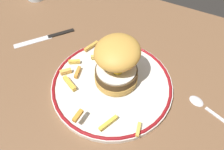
# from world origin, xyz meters

# --- Properties ---
(ground_plane) EXTENTS (1.33, 0.87, 0.04)m
(ground_plane) POSITION_xyz_m (0.00, 0.00, -0.02)
(ground_plane) COLOR brown
(dinner_plate) EXTENTS (0.30, 0.30, 0.02)m
(dinner_plate) POSITION_xyz_m (0.02, 0.02, 0.01)
(dinner_plate) COLOR white
(dinner_plate) RESTS_ON ground_plane
(burger) EXTENTS (0.12, 0.13, 0.11)m
(burger) POSITION_xyz_m (0.02, 0.05, 0.07)
(burger) COLOR gold
(burger) RESTS_ON dinner_plate
(fries_pile) EXTENTS (0.25, 0.25, 0.03)m
(fries_pile) POSITION_xyz_m (-0.04, 0.01, 0.02)
(fries_pile) COLOR gold
(fries_pile) RESTS_ON dinner_plate
(knife) EXTENTS (0.12, 0.15, 0.01)m
(knife) POSITION_xyz_m (-0.23, 0.10, 0.00)
(knife) COLOR black
(knife) RESTS_ON ground_plane
(spoon) EXTENTS (0.13, 0.06, 0.01)m
(spoon) POSITION_xyz_m (0.23, 0.07, 0.00)
(spoon) COLOR silver
(spoon) RESTS_ON ground_plane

